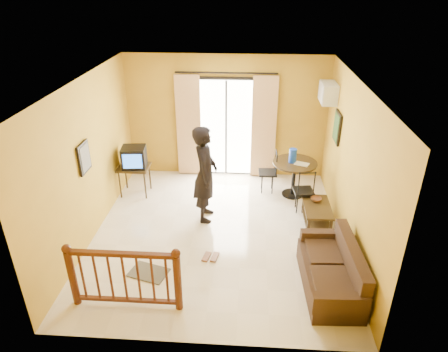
# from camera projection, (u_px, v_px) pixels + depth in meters

# --- Properties ---
(ground) EXTENTS (5.00, 5.00, 0.00)m
(ground) POSITION_uv_depth(u_px,v_px,m) (218.00, 233.00, 7.41)
(ground) COLOR beige
(ground) RESTS_ON ground
(room_shell) EXTENTS (5.00, 5.00, 5.00)m
(room_shell) POSITION_uv_depth(u_px,v_px,m) (217.00, 148.00, 6.64)
(room_shell) COLOR white
(room_shell) RESTS_ON ground
(balcony_door) EXTENTS (2.25, 0.14, 2.46)m
(balcony_door) POSITION_uv_depth(u_px,v_px,m) (226.00, 127.00, 9.04)
(balcony_door) COLOR black
(balcony_door) RESTS_ON ground
(tv_table) EXTENTS (0.65, 0.54, 0.65)m
(tv_table) POSITION_uv_depth(u_px,v_px,m) (134.00, 170.00, 8.50)
(tv_table) COLOR black
(tv_table) RESTS_ON ground
(television) EXTENTS (0.53, 0.50, 0.44)m
(television) POSITION_uv_depth(u_px,v_px,m) (134.00, 157.00, 8.36)
(television) COLOR black
(television) RESTS_ON tv_table
(picture_left) EXTENTS (0.05, 0.42, 0.52)m
(picture_left) POSITION_uv_depth(u_px,v_px,m) (84.00, 158.00, 6.66)
(picture_left) COLOR black
(picture_left) RESTS_ON room_shell
(dining_table) EXTENTS (0.93, 0.93, 0.78)m
(dining_table) POSITION_uv_depth(u_px,v_px,m) (294.00, 169.00, 8.41)
(dining_table) COLOR black
(dining_table) RESTS_ON ground
(water_jug) EXTENTS (0.16, 0.16, 0.30)m
(water_jug) POSITION_uv_depth(u_px,v_px,m) (293.00, 156.00, 8.27)
(water_jug) COLOR #133BB9
(water_jug) RESTS_ON dining_table
(serving_tray) EXTENTS (0.33, 0.28, 0.02)m
(serving_tray) POSITION_uv_depth(u_px,v_px,m) (302.00, 164.00, 8.24)
(serving_tray) COLOR beige
(serving_tray) RESTS_ON dining_table
(dining_chairs) EXTENTS (1.11, 1.20, 0.95)m
(dining_chairs) POSITION_uv_depth(u_px,v_px,m) (283.00, 200.00, 8.47)
(dining_chairs) COLOR black
(dining_chairs) RESTS_ON ground
(air_conditioner) EXTENTS (0.31, 0.60, 0.40)m
(air_conditioner) POSITION_uv_depth(u_px,v_px,m) (328.00, 93.00, 8.05)
(air_conditioner) COLOR silver
(air_conditioner) RESTS_ON room_shell
(botanical_print) EXTENTS (0.05, 0.50, 0.60)m
(botanical_print) POSITION_uv_depth(u_px,v_px,m) (337.00, 127.00, 7.69)
(botanical_print) COLOR black
(botanical_print) RESTS_ON room_shell
(coffee_table) EXTENTS (0.50, 0.89, 0.40)m
(coffee_table) POSITION_uv_depth(u_px,v_px,m) (317.00, 212.00, 7.55)
(coffee_table) COLOR black
(coffee_table) RESTS_ON ground
(bowl) EXTENTS (0.23, 0.23, 0.06)m
(bowl) POSITION_uv_depth(u_px,v_px,m) (316.00, 199.00, 7.65)
(bowl) COLOR brown
(bowl) RESTS_ON coffee_table
(sofa) EXTENTS (0.82, 1.65, 0.78)m
(sofa) POSITION_uv_depth(u_px,v_px,m) (333.00, 273.00, 5.98)
(sofa) COLOR #332013
(sofa) RESTS_ON ground
(standing_person) EXTENTS (0.47, 0.70, 1.89)m
(standing_person) POSITION_uv_depth(u_px,v_px,m) (205.00, 174.00, 7.46)
(standing_person) COLOR black
(standing_person) RESTS_ON ground
(stair_balustrade) EXTENTS (1.63, 0.13, 1.04)m
(stair_balustrade) POSITION_uv_depth(u_px,v_px,m) (124.00, 275.00, 5.53)
(stair_balustrade) COLOR #471E0F
(stair_balustrade) RESTS_ON ground
(doormat) EXTENTS (0.69, 0.55, 0.02)m
(doormat) POSITION_uv_depth(u_px,v_px,m) (149.00, 272.00, 6.40)
(doormat) COLOR #4E4A3E
(doormat) RESTS_ON ground
(sandals) EXTENTS (0.29, 0.27, 0.03)m
(sandals) POSITION_uv_depth(u_px,v_px,m) (211.00, 257.00, 6.75)
(sandals) COLOR brown
(sandals) RESTS_ON ground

